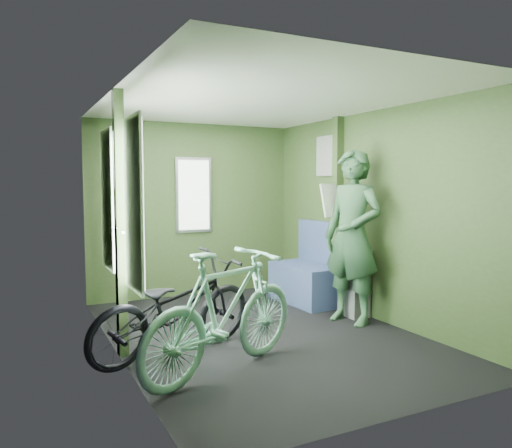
{
  "coord_description": "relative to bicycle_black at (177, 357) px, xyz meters",
  "views": [
    {
      "loc": [
        -2.22,
        -4.36,
        1.51
      ],
      "look_at": [
        0.0,
        0.1,
        1.1
      ],
      "focal_mm": 35.0,
      "sensor_mm": 36.0,
      "label": 1
    }
  ],
  "objects": [
    {
      "name": "bench_seat",
      "position": [
        2.1,
        1.18,
        0.3
      ],
      "size": [
        0.6,
        1.0,
        1.02
      ],
      "rotation": [
        0.0,
        0.0,
        0.06
      ],
      "color": "navy",
      "rests_on": "ground"
    },
    {
      "name": "bicycle_mint",
      "position": [
        0.22,
        -0.56,
        0.0
      ],
      "size": [
        1.76,
        1.18,
        1.05
      ],
      "primitive_type": "imported",
      "rotation": [
        0.0,
        -0.09,
        1.98
      ],
      "color": "#79BBA2",
      "rests_on": "ground"
    },
    {
      "name": "bicycle_black",
      "position": [
        0.0,
        0.0,
        0.0
      ],
      "size": [
        1.81,
        1.21,
        0.96
      ],
      "primitive_type": "imported",
      "rotation": [
        0.0,
        -0.16,
        1.89
      ],
      "color": "black",
      "rests_on": "ground"
    },
    {
      "name": "waste_box",
      "position": [
        2.21,
        0.39,
        0.38
      ],
      "size": [
        0.23,
        0.32,
        0.77
      ],
      "primitive_type": "cube",
      "color": "slate",
      "rests_on": "ground"
    },
    {
      "name": "room",
      "position": [
        0.92,
        0.3,
        1.44
      ],
      "size": [
        4.0,
        4.02,
        2.31
      ],
      "color": "black",
      "rests_on": "ground"
    },
    {
      "name": "passenger",
      "position": [
        2.03,
        0.2,
        0.94
      ],
      "size": [
        0.63,
        0.78,
        1.87
      ],
      "rotation": [
        0.0,
        0.0,
        -1.26
      ],
      "color": "#2F5636",
      "rests_on": "ground"
    }
  ]
}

